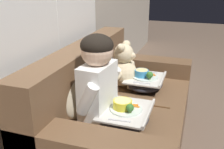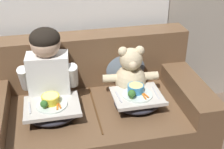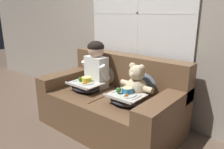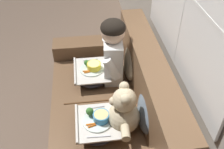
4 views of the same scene
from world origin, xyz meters
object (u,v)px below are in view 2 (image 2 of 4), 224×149
object	(u,v)px
throw_pillow_behind_child	(49,70)
lap_tray_teddy	(137,100)
throw_pillow_behind_teddy	(125,63)
lap_tray_child	(52,110)
child_figure	(48,64)
couch	(93,114)
teddy_bear	(131,74)

from	to	relation	value
throw_pillow_behind_child	lap_tray_teddy	distance (m)	0.75
throw_pillow_behind_teddy	lap_tray_child	distance (m)	0.75
child_figure	couch	bearing A→B (deg)	-7.38
couch	lap_tray_child	bearing A→B (deg)	-153.13
throw_pillow_behind_teddy	lap_tray_teddy	bearing A→B (deg)	-90.19
child_figure	lap_tray_teddy	xyz separation A→B (m)	(0.63, -0.20, -0.27)
teddy_bear	lap_tray_teddy	bearing A→B (deg)	-90.23
throw_pillow_behind_teddy	lap_tray_teddy	distance (m)	0.40
throw_pillow_behind_child	child_figure	xyz separation A→B (m)	(-0.00, -0.18, 0.15)
couch	throw_pillow_behind_child	xyz separation A→B (m)	(-0.32, 0.22, 0.32)
couch	child_figure	distance (m)	0.57
throw_pillow_behind_child	child_figure	distance (m)	0.24
lap_tray_child	teddy_bear	bearing A→B (deg)	17.29
throw_pillow_behind_teddy	lap_tray_teddy	world-z (taller)	throw_pillow_behind_teddy
throw_pillow_behind_child	lap_tray_teddy	bearing A→B (deg)	-31.36
couch	lap_tray_child	distance (m)	0.41
couch	throw_pillow_behind_teddy	world-z (taller)	couch
couch	lap_tray_teddy	xyz separation A→B (m)	(0.32, -0.16, 0.20)
child_figure	lap_tray_child	bearing A→B (deg)	-90.23
teddy_bear	child_figure	bearing A→B (deg)	179.58
couch	teddy_bear	world-z (taller)	couch
child_figure	lap_tray_child	world-z (taller)	child_figure
child_figure	teddy_bear	distance (m)	0.65
couch	lap_tray_child	size ratio (longest dim) A/B	4.32
couch	lap_tray_teddy	world-z (taller)	couch
lap_tray_teddy	teddy_bear	bearing A→B (deg)	89.77
couch	child_figure	bearing A→B (deg)	172.62
lap_tray_teddy	throw_pillow_behind_child	bearing A→B (deg)	148.64
child_figure	lap_tray_teddy	size ratio (longest dim) A/B	1.67
lap_tray_child	throw_pillow_behind_child	bearing A→B (deg)	89.87
lap_tray_child	lap_tray_teddy	size ratio (longest dim) A/B	1.07
couch	child_figure	world-z (taller)	child_figure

